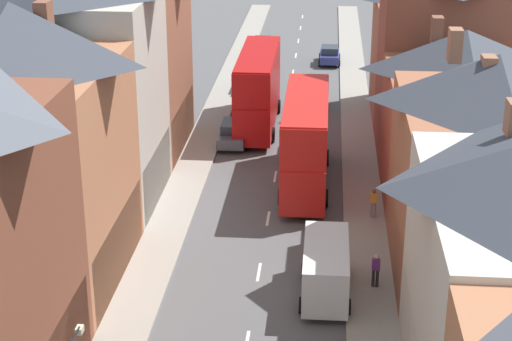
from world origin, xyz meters
The scene contains 14 objects.
pavement_left centered at (-5.10, 38.00, 0.07)m, with size 2.20×104.00×0.14m, color gray.
pavement_right centered at (5.10, 38.00, 0.07)m, with size 2.20×104.00×0.14m, color gray.
centre_line_dashes centered at (0.00, 36.00, 0.01)m, with size 0.14×97.80×0.01m.
terrace_row_right centered at (10.18, 20.00, 5.60)m, with size 8.00×64.96×13.71m.
double_decker_bus_lead centered at (-1.81, 45.18, 2.82)m, with size 2.74×10.80×5.30m.
double_decker_bus_mid_street centered at (1.79, 34.84, 2.82)m, with size 2.74×10.80×5.30m.
car_near_blue centered at (-3.10, 41.56, 0.80)m, with size 1.90×4.54×1.58m.
car_near_silver centered at (3.10, 63.32, 0.79)m, with size 1.90×3.88×1.57m.
car_parked_left_a centered at (-3.10, 54.26, 0.84)m, with size 1.90×4.36×1.66m.
car_mid_black centered at (1.80, 50.21, 0.80)m, with size 1.90×4.33×1.57m.
car_mid_white centered at (-3.10, 65.77, 0.85)m, with size 1.90×3.97×1.70m.
delivery_van centered at (3.10, 22.12, 1.34)m, with size 2.20×5.20×2.41m.
pedestrian_mid_right centered at (5.33, 22.84, 1.03)m, with size 0.36×0.22×1.61m.
pedestrian_far_left centered at (5.55, 30.38, 1.03)m, with size 0.36×0.22×1.61m.
Camera 1 is at (2.86, -11.31, 19.12)m, focal length 60.00 mm.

